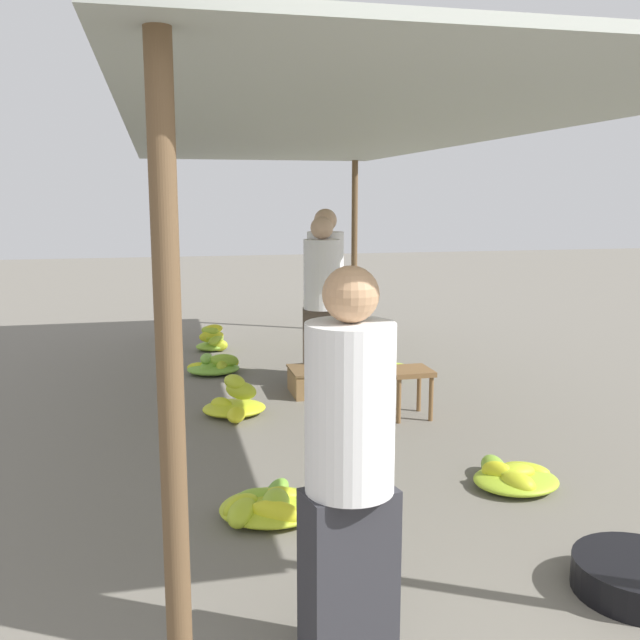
# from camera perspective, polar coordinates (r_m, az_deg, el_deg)

# --- Properties ---
(canopy_post_front_left) EXTENTS (0.08, 0.08, 2.24)m
(canopy_post_front_left) POSITION_cam_1_polar(r_m,az_deg,el_deg) (2.20, -11.78, -7.89)
(canopy_post_front_left) COLOR brown
(canopy_post_front_left) RESTS_ON ground
(canopy_post_back_left) EXTENTS (0.08, 0.08, 2.24)m
(canopy_post_back_left) POSITION_cam_1_polar(r_m,az_deg,el_deg) (9.10, -12.72, 5.45)
(canopy_post_back_left) COLOR brown
(canopy_post_back_left) RESTS_ON ground
(canopy_post_back_right) EXTENTS (0.08, 0.08, 2.24)m
(canopy_post_back_right) POSITION_cam_1_polar(r_m,az_deg,el_deg) (9.45, 2.76, 5.83)
(canopy_post_back_right) COLOR brown
(canopy_post_back_right) RESTS_ON ground
(canopy_tarp) EXTENTS (2.91, 7.38, 0.04)m
(canopy_tarp) POSITION_cam_1_polar(r_m,az_deg,el_deg) (5.75, 0.04, 14.64)
(canopy_tarp) COLOR #9EA399
(canopy_tarp) RESTS_ON canopy_post_front_left
(vendor_foreground) EXTENTS (0.39, 0.39, 1.55)m
(vendor_foreground) POSITION_cam_1_polar(r_m,az_deg,el_deg) (2.66, 2.37, -11.76)
(vendor_foreground) COLOR #2D2D33
(vendor_foreground) RESTS_ON ground
(stool) EXTENTS (0.34, 0.34, 0.41)m
(stool) POSITION_cam_1_polar(r_m,az_deg,el_deg) (5.85, 7.18, -4.64)
(stool) COLOR brown
(stool) RESTS_ON ground
(basin_black) EXTENTS (0.59, 0.59, 0.15)m
(basin_black) POSITION_cam_1_polar(r_m,az_deg,el_deg) (3.74, 24.11, -18.25)
(basin_black) COLOR black
(basin_black) RESTS_ON ground
(banana_pile_left_0) EXTENTS (0.52, 0.61, 0.34)m
(banana_pile_left_0) POSITION_cam_1_polar(r_m,az_deg,el_deg) (5.95, -6.84, -6.60)
(banana_pile_left_0) COLOR #CDD627
(banana_pile_left_0) RESTS_ON ground
(banana_pile_left_1) EXTENTS (0.62, 0.63, 0.17)m
(banana_pile_left_1) POSITION_cam_1_polar(r_m,az_deg,el_deg) (4.16, -4.15, -14.61)
(banana_pile_left_1) COLOR #C2D229
(banana_pile_left_1) RESTS_ON ground
(banana_pile_left_2) EXTENTS (0.55, 0.46, 0.21)m
(banana_pile_left_2) POSITION_cam_1_polar(r_m,az_deg,el_deg) (7.36, -8.45, -3.69)
(banana_pile_left_2) COLOR #90BE32
(banana_pile_left_2) RESTS_ON ground
(banana_pile_left_3) EXTENTS (0.38, 0.40, 0.31)m
(banana_pile_left_3) POSITION_cam_1_polar(r_m,az_deg,el_deg) (8.42, -8.56, -1.59)
(banana_pile_left_3) COLOR yellow
(banana_pile_left_3) RESTS_ON ground
(banana_pile_right_0) EXTENTS (0.65, 0.54, 0.35)m
(banana_pile_right_0) POSITION_cam_1_polar(r_m,az_deg,el_deg) (7.26, 4.92, -3.57)
(banana_pile_right_0) COLOR #73B237
(banana_pile_right_0) RESTS_ON ground
(banana_pile_right_1) EXTENTS (0.70, 0.57, 0.15)m
(banana_pile_right_1) POSITION_cam_1_polar(r_m,az_deg,el_deg) (8.59, 1.46, -1.74)
(banana_pile_right_1) COLOR #AFCA2D
(banana_pile_right_1) RESTS_ON ground
(banana_pile_right_2) EXTENTS (0.54, 0.60, 0.17)m
(banana_pile_right_2) POSITION_cam_1_polar(r_m,az_deg,el_deg) (4.69, 15.16, -12.02)
(banana_pile_right_2) COLOR #BED02A
(banana_pile_right_2) RESTS_ON ground
(crate_near) EXTENTS (0.47, 0.47, 0.23)m
(crate_near) POSITION_cam_1_polar(r_m,az_deg,el_deg) (6.55, -0.32, -4.89)
(crate_near) COLOR olive
(crate_near) RESTS_ON ground
(shopper_walking_mid) EXTENTS (0.44, 0.44, 1.67)m
(shopper_walking_mid) POSITION_cam_1_polar(r_m,az_deg,el_deg) (6.92, 0.43, 2.24)
(shopper_walking_mid) COLOR #2D2D33
(shopper_walking_mid) RESTS_ON ground
(shopper_walking_far) EXTENTS (0.40, 0.40, 1.60)m
(shopper_walking_far) POSITION_cam_1_polar(r_m,az_deg,el_deg) (6.67, 0.14, 1.65)
(shopper_walking_far) COLOR #4C4238
(shopper_walking_far) RESTS_ON ground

